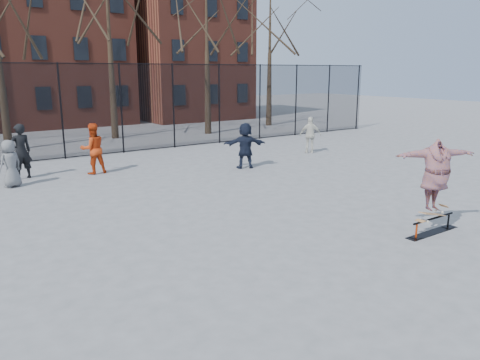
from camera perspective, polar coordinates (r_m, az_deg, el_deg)
ground at (r=10.48m, az=6.30°, el=-7.35°), size 100.00×100.00×0.00m
skate_rail at (r=11.73m, az=22.44°, el=-5.29°), size 1.69×0.26×0.37m
skateboard at (r=11.59m, az=22.35°, el=-4.07°), size 0.87×0.21×0.10m
skater at (r=11.37m, az=22.73°, el=0.12°), size 2.07×1.21×1.63m
bystander_grey at (r=16.65m, az=-26.21°, el=1.81°), size 0.89×0.77×1.53m
bystander_black at (r=17.75m, az=-25.16°, el=3.16°), size 0.76×0.56×1.91m
bystander_red at (r=17.71m, az=-17.50°, el=3.66°), size 0.91×0.72×1.83m
bystander_white at (r=21.49m, az=8.58°, el=5.45°), size 1.01×0.91×1.64m
bystander_navy at (r=17.87m, az=0.64°, el=4.23°), size 1.70×1.14×1.76m
fence at (r=21.42m, az=-17.34°, el=8.30°), size 34.03×0.07×4.00m
rowhouses at (r=34.20m, az=-23.61°, el=16.17°), size 29.00×7.00×13.00m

